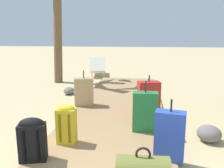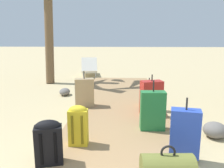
# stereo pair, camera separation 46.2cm
# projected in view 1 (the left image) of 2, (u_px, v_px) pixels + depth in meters

# --- Properties ---
(ground_plane) EXTENTS (60.00, 60.00, 0.00)m
(ground_plane) POSITION_uv_depth(u_px,v_px,m) (114.00, 125.00, 4.38)
(ground_plane) COLOR tan
(boardwalk) EXTENTS (1.94, 7.49, 0.08)m
(boardwalk) POSITION_uv_depth(u_px,v_px,m) (118.00, 110.00, 5.10)
(boardwalk) COLOR #9E7A51
(boardwalk) RESTS_ON ground
(suitcase_green) EXTENTS (0.42, 0.21, 0.85)m
(suitcase_green) POSITION_uv_depth(u_px,v_px,m) (145.00, 112.00, 3.86)
(suitcase_green) COLOR #237538
(suitcase_green) RESTS_ON boardwalk
(suitcase_red) EXTENTS (0.47, 0.34, 0.82)m
(suitcase_red) POSITION_uv_depth(u_px,v_px,m) (149.00, 98.00, 4.62)
(suitcase_red) COLOR red
(suitcase_red) RESTS_ON boardwalk
(backpack_black) EXTENTS (0.37, 0.27, 0.57)m
(backpack_black) POSITION_uv_depth(u_px,v_px,m) (32.00, 138.00, 2.94)
(backpack_black) COLOR black
(backpack_black) RESTS_ON boardwalk
(suitcase_blue) EXTENTS (0.41, 0.27, 0.80)m
(suitcase_blue) POSITION_uv_depth(u_px,v_px,m) (170.00, 135.00, 2.97)
(suitcase_blue) COLOR #2847B7
(suitcase_blue) RESTS_ON boardwalk
(suitcase_orange) EXTENTS (0.40, 0.30, 0.66)m
(suitcase_orange) POSITION_uv_depth(u_px,v_px,m) (148.00, 96.00, 5.13)
(suitcase_orange) COLOR orange
(suitcase_orange) RESTS_ON boardwalk
(backpack_yellow) EXTENTS (0.28, 0.21, 0.60)m
(backpack_yellow) POSITION_uv_depth(u_px,v_px,m) (66.00, 123.00, 3.42)
(backpack_yellow) COLOR gold
(backpack_yellow) RESTS_ON boardwalk
(suitcase_tan) EXTENTS (0.45, 0.29, 0.81)m
(suitcase_tan) POSITION_uv_depth(u_px,v_px,m) (84.00, 92.00, 5.28)
(suitcase_tan) COLOR tan
(suitcase_tan) RESTS_ON boardwalk
(lounge_chair) EXTENTS (0.83, 1.60, 0.80)m
(lounge_chair) POSITION_uv_depth(u_px,v_px,m) (98.00, 68.00, 9.58)
(lounge_chair) COLOR white
(lounge_chair) RESTS_ON ground
(rock_right_far) EXTENTS (0.53, 0.52, 0.26)m
(rock_right_far) POSITION_uv_depth(u_px,v_px,m) (209.00, 134.00, 3.68)
(rock_right_far) COLOR slate
(rock_right_far) RESTS_ON ground
(rock_left_far) EXTENTS (0.30, 0.40, 0.20)m
(rock_left_far) POSITION_uv_depth(u_px,v_px,m) (69.00, 91.00, 6.64)
(rock_left_far) COLOR slate
(rock_left_far) RESTS_ON ground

